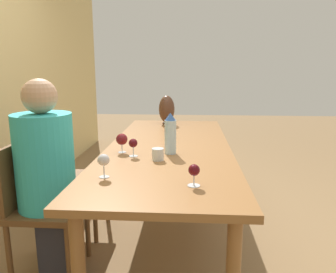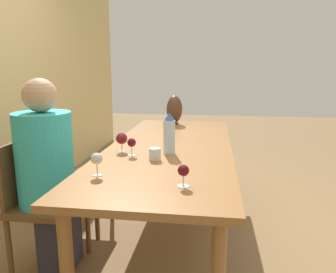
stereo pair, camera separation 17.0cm
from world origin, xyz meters
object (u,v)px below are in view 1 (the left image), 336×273
water_tumbler (158,154)px  vase (167,109)px  wine_glass_1 (194,171)px  water_bottle (170,134)px  wine_glass_0 (104,161)px  person_near (48,174)px  chair_far (70,175)px  wine_glass_2 (122,140)px  wine_glass_3 (133,144)px  chair_near (38,203)px

water_tumbler → vase: (1.39, 0.04, 0.12)m
wine_glass_1 → water_bottle: bearing=14.0°
wine_glass_0 → wine_glass_1: 0.50m
person_near → chair_far: bearing=8.0°
wine_glass_2 → person_near: person_near is taller
water_bottle → wine_glass_3: (-0.09, 0.25, -0.05)m
wine_glass_0 → wine_glass_1: (-0.10, -0.49, -0.02)m
wine_glass_1 → chair_near: chair_near is taller
chair_far → water_bottle: bearing=-109.5°
chair_near → person_near: 0.22m
vase → wine_glass_1: 1.86m
wine_glass_0 → chair_far: (0.83, 0.52, -0.38)m
wine_glass_0 → wine_glass_1: size_ratio=1.15×
wine_glass_0 → person_near: bearing=59.4°
water_tumbler → chair_far: 0.97m
wine_glass_3 → chair_near: (-0.18, 0.61, -0.37)m
wine_glass_0 → wine_glass_3: bearing=-11.4°
water_tumbler → person_near: (-0.10, 0.70, -0.12)m
water_tumbler → person_near: 0.72m
wine_glass_2 → wine_glass_0: bearing=-179.0°
water_tumbler → vase: bearing=1.6°
person_near → wine_glass_0: bearing=-120.6°
water_tumbler → wine_glass_0: wine_glass_0 is taller
person_near → water_tumbler: bearing=-82.3°
wine_glass_2 → person_near: size_ratio=0.10×
vase → wine_glass_0: bearing=172.6°
water_tumbler → wine_glass_2: 0.33m
water_bottle → chair_far: 1.00m
water_tumbler → wine_glass_1: size_ratio=0.69×
vase → wine_glass_1: vase is taller
chair_far → person_near: bearing=-172.0°
wine_glass_2 → water_bottle: bearing=-91.2°
wine_glass_0 → wine_glass_2: 0.54m
water_bottle → wine_glass_3: size_ratio=2.37×
wine_glass_3 → wine_glass_0: bearing=168.6°
wine_glass_0 → wine_glass_1: wine_glass_0 is taller
wine_glass_3 → chair_near: bearing=106.3°
vase → wine_glass_2: bearing=168.9°
vase → chair_near: 1.71m
wine_glass_1 → person_near: 1.01m
water_tumbler → wine_glass_0: (-0.36, 0.26, 0.06)m
water_bottle → wine_glass_0: size_ratio=2.19×
vase → person_near: size_ratio=0.23×
person_near → vase: bearing=-24.2°
water_tumbler → water_bottle: bearing=-22.4°
wine_glass_2 → chair_near: bearing=118.5°
wine_glass_0 → chair_near: 0.69m
vase → person_near: 1.64m
wine_glass_1 → wine_glass_2: (0.64, 0.50, 0.01)m
water_tumbler → chair_far: bearing=58.7°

